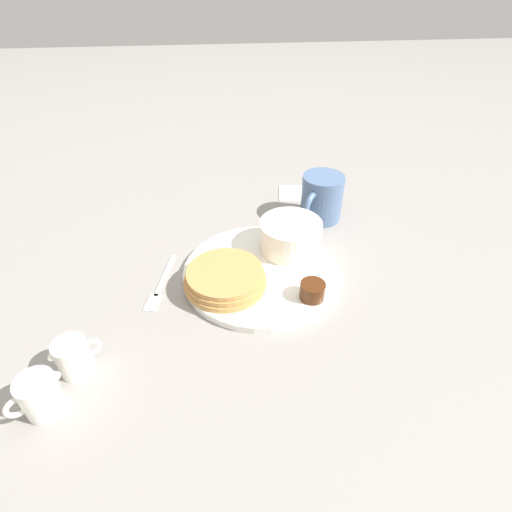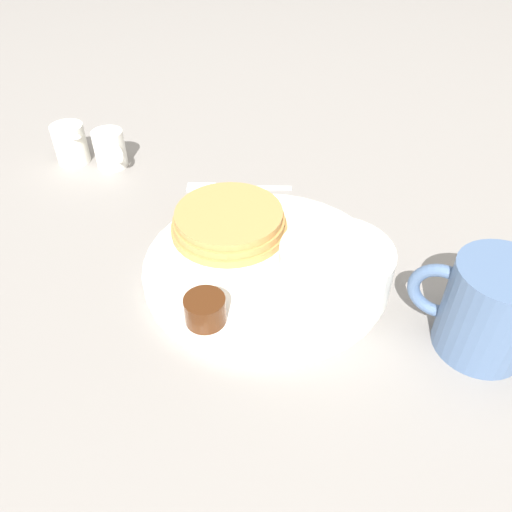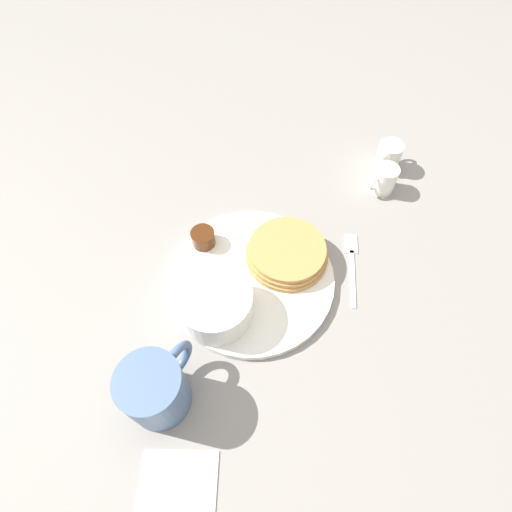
{
  "view_description": "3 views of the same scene",
  "coord_description": "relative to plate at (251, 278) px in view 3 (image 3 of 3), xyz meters",
  "views": [
    {
      "loc": [
        0.06,
        0.51,
        0.44
      ],
      "look_at": [
        0.01,
        -0.02,
        0.03
      ],
      "focal_mm": 28.0,
      "sensor_mm": 36.0,
      "label": 1
    },
    {
      "loc": [
        -0.39,
        0.09,
        0.36
      ],
      "look_at": [
        -0.02,
        0.01,
        0.04
      ],
      "focal_mm": 35.0,
      "sensor_mm": 36.0,
      "label": 2
    },
    {
      "loc": [
        -0.03,
        -0.31,
        0.55
      ],
      "look_at": [
        0.01,
        0.01,
        0.05
      ],
      "focal_mm": 28.0,
      "sensor_mm": 36.0,
      "label": 3
    }
  ],
  "objects": [
    {
      "name": "creamer_pitcher_far",
      "position": [
        0.28,
        0.22,
        0.02
      ],
      "size": [
        0.06,
        0.05,
        0.06
      ],
      "color": "white",
      "rests_on": "ground_plane"
    },
    {
      "name": "fork",
      "position": [
        0.17,
        0.02,
        -0.0
      ],
      "size": [
        0.04,
        0.14,
        0.0
      ],
      "color": "silver",
      "rests_on": "ground_plane"
    },
    {
      "name": "plate",
      "position": [
        0.0,
        0.0,
        0.0
      ],
      "size": [
        0.26,
        0.26,
        0.01
      ],
      "color": "white",
      "rests_on": "ground_plane"
    },
    {
      "name": "napkin",
      "position": [
        -0.12,
        -0.27,
        -0.0
      ],
      "size": [
        0.1,
        0.08,
        0.0
      ],
      "color": "white",
      "rests_on": "ground_plane"
    },
    {
      "name": "syrup_cup",
      "position": [
        -0.07,
        0.07,
        0.02
      ],
      "size": [
        0.04,
        0.04,
        0.03
      ],
      "color": "#47230F",
      "rests_on": "plate"
    },
    {
      "name": "creamer_pitcher_near",
      "position": [
        0.26,
        0.16,
        0.02
      ],
      "size": [
        0.06,
        0.04,
        0.05
      ],
      "color": "white",
      "rests_on": "ground_plane"
    },
    {
      "name": "ground_plane",
      "position": [
        0.0,
        0.0,
        -0.01
      ],
      "size": [
        4.0,
        4.0,
        0.0
      ],
      "primitive_type": "plane",
      "color": "gray"
    },
    {
      "name": "coffee_mug",
      "position": [
        -0.14,
        -0.17,
        0.04
      ],
      "size": [
        0.09,
        0.1,
        0.09
      ],
      "color": "slate",
      "rests_on": "ground_plane"
    },
    {
      "name": "butter_ramekin",
      "position": [
        -0.08,
        -0.06,
        0.02
      ],
      "size": [
        0.04,
        0.04,
        0.04
      ],
      "color": "white",
      "rests_on": "plate"
    },
    {
      "name": "pancake_stack",
      "position": [
        0.06,
        0.03,
        0.02
      ],
      "size": [
        0.13,
        0.13,
        0.03
      ],
      "color": "#B78447",
      "rests_on": "plate"
    },
    {
      "name": "bowl",
      "position": [
        -0.06,
        -0.05,
        0.03
      ],
      "size": [
        0.11,
        0.11,
        0.05
      ],
      "color": "white",
      "rests_on": "plate"
    }
  ]
}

